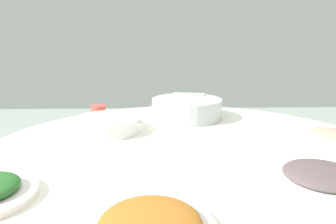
{
  "coord_description": "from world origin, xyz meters",
  "views": [
    {
      "loc": [
        0.1,
        0.89,
        1.1
      ],
      "look_at": [
        0.07,
        -0.17,
        0.84
      ],
      "focal_mm": 32.11,
      "sensor_mm": 36.0,
      "label": 1
    }
  ],
  "objects_px": {
    "soup_bowl": "(108,125)",
    "tea_cup_near": "(98,111)",
    "round_dining_table": "(191,178)",
    "rice_bowl": "(187,108)",
    "dish_shrimp": "(329,136)",
    "dish_eggplant": "(322,178)"
  },
  "relations": [
    {
      "from": "round_dining_table",
      "to": "dish_shrimp",
      "type": "bearing_deg",
      "value": -168.04
    },
    {
      "from": "soup_bowl",
      "to": "dish_shrimp",
      "type": "relative_size",
      "value": 1.37
    },
    {
      "from": "dish_eggplant",
      "to": "rice_bowl",
      "type": "bearing_deg",
      "value": -67.9
    },
    {
      "from": "soup_bowl",
      "to": "dish_shrimp",
      "type": "bearing_deg",
      "value": 170.76
    },
    {
      "from": "round_dining_table",
      "to": "tea_cup_near",
      "type": "xyz_separation_m",
      "value": [
        0.38,
        -0.46,
        0.12
      ]
    },
    {
      "from": "soup_bowl",
      "to": "tea_cup_near",
      "type": "relative_size",
      "value": 4.13
    },
    {
      "from": "soup_bowl",
      "to": "tea_cup_near",
      "type": "height_order",
      "value": "same"
    },
    {
      "from": "round_dining_table",
      "to": "dish_eggplant",
      "type": "distance_m",
      "value": 0.39
    },
    {
      "from": "round_dining_table",
      "to": "tea_cup_near",
      "type": "relative_size",
      "value": 20.67
    },
    {
      "from": "round_dining_table",
      "to": "soup_bowl",
      "type": "relative_size",
      "value": 5.01
    },
    {
      "from": "tea_cup_near",
      "to": "dish_eggplant",
      "type": "bearing_deg",
      "value": 134.27
    },
    {
      "from": "rice_bowl",
      "to": "tea_cup_near",
      "type": "xyz_separation_m",
      "value": [
        0.41,
        -0.03,
        -0.02
      ]
    },
    {
      "from": "rice_bowl",
      "to": "tea_cup_near",
      "type": "relative_size",
      "value": 4.67
    },
    {
      "from": "soup_bowl",
      "to": "tea_cup_near",
      "type": "distance_m",
      "value": 0.24
    },
    {
      "from": "dish_shrimp",
      "to": "dish_eggplant",
      "type": "relative_size",
      "value": 0.87
    },
    {
      "from": "soup_bowl",
      "to": "tea_cup_near",
      "type": "xyz_separation_m",
      "value": [
        0.08,
        -0.23,
        0.0
      ]
    },
    {
      "from": "rice_bowl",
      "to": "dish_eggplant",
      "type": "xyz_separation_m",
      "value": [
        -0.27,
        0.67,
        -0.03
      ]
    },
    {
      "from": "round_dining_table",
      "to": "soup_bowl",
      "type": "bearing_deg",
      "value": -37.92
    },
    {
      "from": "soup_bowl",
      "to": "round_dining_table",
      "type": "bearing_deg",
      "value": 142.08
    },
    {
      "from": "dish_shrimp",
      "to": "round_dining_table",
      "type": "bearing_deg",
      "value": 11.96
    },
    {
      "from": "rice_bowl",
      "to": "dish_shrimp",
      "type": "bearing_deg",
      "value": 145.05
    },
    {
      "from": "round_dining_table",
      "to": "dish_shrimp",
      "type": "height_order",
      "value": "dish_shrimp"
    }
  ]
}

